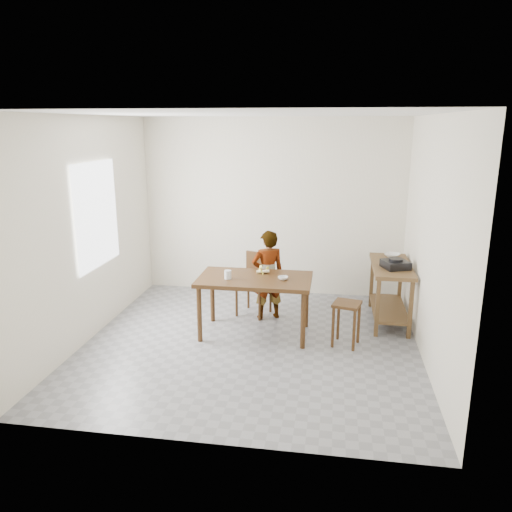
% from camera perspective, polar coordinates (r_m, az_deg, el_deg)
% --- Properties ---
extents(floor, '(4.00, 4.00, 0.04)m').
position_cam_1_polar(floor, '(6.19, -0.59, -10.12)').
color(floor, gray).
rests_on(floor, ground).
extents(ceiling, '(4.00, 4.00, 0.04)m').
position_cam_1_polar(ceiling, '(5.61, -0.66, 16.15)').
color(ceiling, white).
rests_on(ceiling, wall_back).
extents(wall_back, '(4.00, 0.04, 2.70)m').
position_cam_1_polar(wall_back, '(7.71, 1.89, 5.58)').
color(wall_back, white).
rests_on(wall_back, ground).
extents(wall_front, '(4.00, 0.04, 2.70)m').
position_cam_1_polar(wall_front, '(3.84, -5.66, -4.12)').
color(wall_front, white).
rests_on(wall_front, ground).
extents(wall_left, '(0.04, 4.00, 2.70)m').
position_cam_1_polar(wall_left, '(6.39, -18.80, 2.85)').
color(wall_left, white).
rests_on(wall_left, ground).
extents(wall_right, '(0.04, 4.00, 2.70)m').
position_cam_1_polar(wall_right, '(5.77, 19.58, 1.55)').
color(wall_right, white).
rests_on(wall_right, ground).
extents(window_pane, '(0.02, 1.10, 1.30)m').
position_cam_1_polar(window_pane, '(6.52, -17.71, 4.50)').
color(window_pane, white).
rests_on(window_pane, wall_left).
extents(dining_table, '(1.40, 0.80, 0.75)m').
position_cam_1_polar(dining_table, '(6.31, -0.14, -5.73)').
color(dining_table, '#422812').
rests_on(dining_table, floor).
extents(prep_counter, '(0.50, 1.20, 0.80)m').
position_cam_1_polar(prep_counter, '(6.93, 15.02, -4.11)').
color(prep_counter, brown).
rests_on(prep_counter, floor).
extents(child, '(0.53, 0.46, 1.23)m').
position_cam_1_polar(child, '(6.75, 1.36, -2.18)').
color(child, white).
rests_on(child, floor).
extents(dining_chair, '(0.52, 0.52, 0.85)m').
position_cam_1_polar(dining_chair, '(6.93, -0.26, -3.34)').
color(dining_chair, '#422812').
rests_on(dining_chair, floor).
extents(stool, '(0.37, 0.37, 0.54)m').
position_cam_1_polar(stool, '(6.13, 10.25, -7.65)').
color(stool, '#422812').
rests_on(stool, floor).
extents(glass_tumbler, '(0.09, 0.09, 0.11)m').
position_cam_1_polar(glass_tumbler, '(6.13, -3.23, -2.13)').
color(glass_tumbler, silver).
rests_on(glass_tumbler, dining_table).
extents(small_bowl, '(0.12, 0.12, 0.04)m').
position_cam_1_polar(small_bowl, '(6.11, 3.10, -2.52)').
color(small_bowl, silver).
rests_on(small_bowl, dining_table).
extents(banana, '(0.20, 0.15, 0.07)m').
position_cam_1_polar(banana, '(6.34, 0.80, -1.72)').
color(banana, gold).
rests_on(banana, dining_table).
extents(serving_bowl, '(0.27, 0.27, 0.05)m').
position_cam_1_polar(serving_bowl, '(7.19, 15.31, 0.09)').
color(serving_bowl, silver).
rests_on(serving_bowl, prep_counter).
extents(gas_burner, '(0.39, 0.39, 0.10)m').
position_cam_1_polar(gas_burner, '(6.63, 15.66, -0.94)').
color(gas_burner, black).
rests_on(gas_burner, prep_counter).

